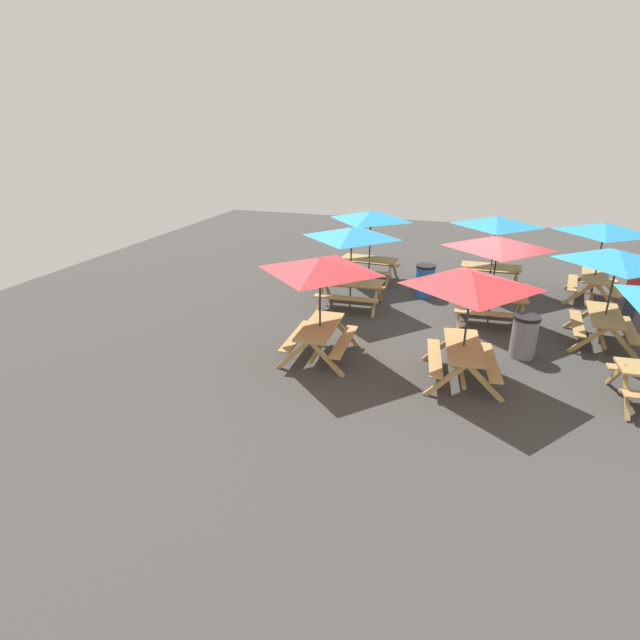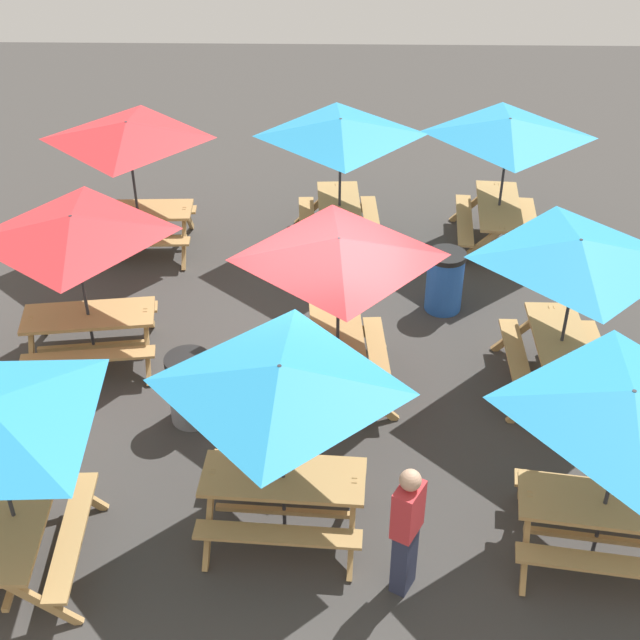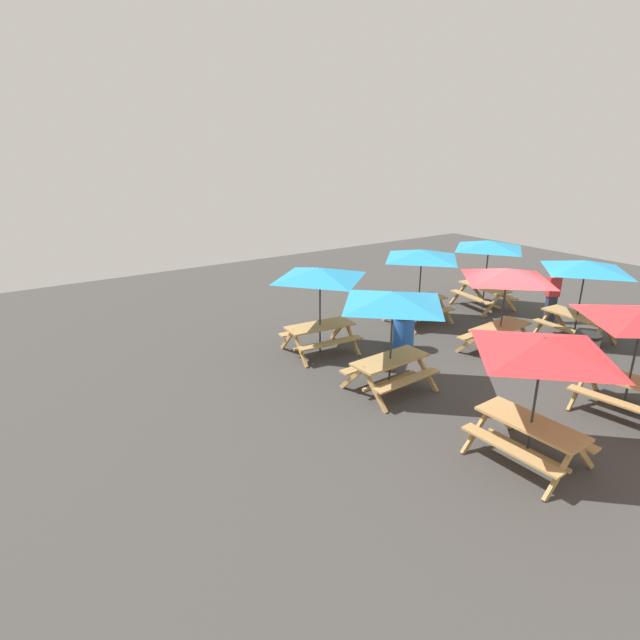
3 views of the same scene
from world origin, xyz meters
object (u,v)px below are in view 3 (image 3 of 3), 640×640
object	(u,v)px
picnic_table_1	(422,260)
trash_bin_gray	(585,353)
picnic_table_3	(489,250)
picnic_table_4	(585,272)
picnic_table_2	(542,356)
picnic_table_6	(393,305)
picnic_table_7	(506,280)
picnic_table_0	(320,280)
person_standing	(552,295)
trash_bin_blue	(404,332)

from	to	relation	value
picnic_table_1	trash_bin_gray	bearing A→B (deg)	-80.22
picnic_table_3	picnic_table_4	size ratio (longest dim) A/B	1.00
picnic_table_2	picnic_table_6	world-z (taller)	same
picnic_table_2	picnic_table_6	bearing A→B (deg)	1.03
picnic_table_7	trash_bin_gray	bearing A→B (deg)	-72.02
picnic_table_4	picnic_table_1	bearing A→B (deg)	39.63
picnic_table_3	picnic_table_7	distance (m)	4.05
picnic_table_0	picnic_table_7	bearing A→B (deg)	-30.25
picnic_table_0	person_standing	xyz separation A→B (m)	(7.24, -2.00, -1.10)
trash_bin_blue	picnic_table_0	bearing A→B (deg)	151.19
trash_bin_gray	person_standing	distance (m)	3.71
trash_bin_gray	picnic_table_7	bearing A→B (deg)	111.72
trash_bin_gray	picnic_table_2	bearing A→B (deg)	-161.37
picnic_table_7	person_standing	world-z (taller)	picnic_table_7
picnic_table_6	trash_bin_gray	size ratio (longest dim) A/B	2.38
trash_bin_blue	trash_bin_gray	distance (m)	4.38
picnic_table_2	trash_bin_gray	size ratio (longest dim) A/B	2.38
picnic_table_0	picnic_table_7	xyz separation A→B (m)	(3.85, -2.70, 0.00)
picnic_table_2	trash_bin_gray	xyz separation A→B (m)	(4.35, 1.47, -1.49)
picnic_table_2	picnic_table_4	size ratio (longest dim) A/B	1.00
picnic_table_6	picnic_table_7	xyz separation A→B (m)	(3.79, -0.02, 0.00)
picnic_table_1	trash_bin_blue	bearing A→B (deg)	-143.34
picnic_table_2	person_standing	bearing A→B (deg)	-62.13
trash_bin_gray	picnic_table_0	bearing A→B (deg)	135.11
picnic_table_4	trash_bin_gray	distance (m)	2.68
picnic_table_0	picnic_table_1	bearing A→B (deg)	8.78
picnic_table_3	picnic_table_6	size ratio (longest dim) A/B	1.00
picnic_table_1	picnic_table_6	xyz separation A→B (m)	(-3.77, -2.95, 0.00)
picnic_table_2	picnic_table_0	bearing A→B (deg)	0.20
picnic_table_1	picnic_table_6	size ratio (longest dim) A/B	1.00
person_standing	picnic_table_0	bearing A→B (deg)	-166.60
picnic_table_0	trash_bin_gray	distance (m)	6.67
picnic_table_2	trash_bin_gray	distance (m)	4.82
person_standing	picnic_table_6	bearing A→B (deg)	-145.73
picnic_table_2	picnic_table_7	world-z (taller)	same
picnic_table_4	person_standing	xyz separation A→B (m)	(0.82, 1.29, -1.10)
picnic_table_1	picnic_table_2	xyz separation A→B (m)	(-3.58, -6.32, 0.00)
trash_bin_gray	picnic_table_6	bearing A→B (deg)	157.26
picnic_table_0	picnic_table_4	world-z (taller)	same
picnic_table_3	trash_bin_gray	size ratio (longest dim) A/B	2.38
picnic_table_1	picnic_table_4	world-z (taller)	same
picnic_table_0	picnic_table_1	world-z (taller)	same
picnic_table_4	picnic_table_6	bearing A→B (deg)	88.18
picnic_table_6	person_standing	xyz separation A→B (m)	(7.18, 0.68, -1.10)
picnic_table_3	picnic_table_6	world-z (taller)	same
picnic_table_6	trash_bin_blue	distance (m)	2.90
picnic_table_2	picnic_table_6	size ratio (longest dim) A/B	1.00
trash_bin_blue	picnic_table_6	bearing A→B (deg)	-139.97
picnic_table_1	picnic_table_7	bearing A→B (deg)	-88.87
picnic_table_2	person_standing	xyz separation A→B (m)	(6.99, 4.05, -1.10)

